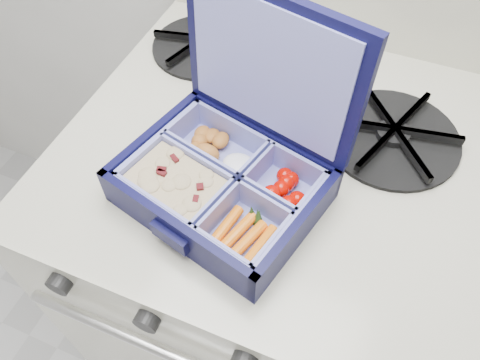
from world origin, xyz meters
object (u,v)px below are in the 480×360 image
at_px(burner_grate, 393,132).
at_px(bento_box, 222,185).
at_px(stove, 270,273).
at_px(fork, 331,140).

bearing_deg(burner_grate, bento_box, -134.47).
relative_size(stove, bento_box, 3.84).
height_order(stove, burner_grate, burner_grate).
distance_m(burner_grate, fork, 0.08).
distance_m(stove, bento_box, 0.48).
height_order(stove, bento_box, bento_box).
height_order(bento_box, fork, bento_box).
height_order(stove, fork, fork).
bearing_deg(fork, stove, -135.36).
bearing_deg(fork, burner_grate, 58.92).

